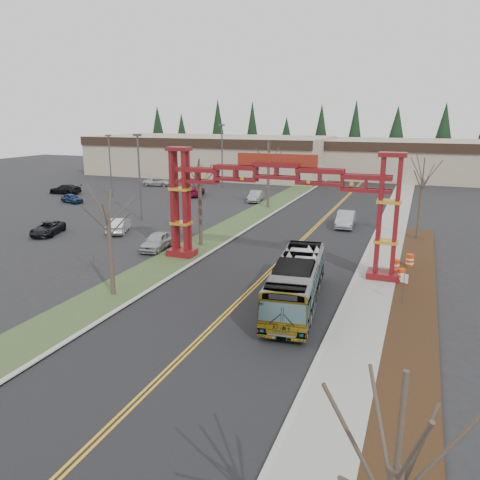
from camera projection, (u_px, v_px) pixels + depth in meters
The scene contains 35 objects.
ground at pixel (148, 390), 19.69m from camera, with size 200.00×200.00×0.00m, color black.
road at pixel (298, 244), 42.21m from camera, with size 12.00×110.00×0.02m, color black.
lane_line_left at pixel (296, 244), 42.25m from camera, with size 0.12×100.00×0.01m, color gold.
lane_line_right at pixel (299, 244), 42.17m from camera, with size 0.12×100.00×0.01m, color gold.
curb_right at pixel (367, 251), 40.03m from camera, with size 0.30×110.00×0.15m, color #A8A7A2.
sidewalk_right at pixel (385, 252), 39.53m from camera, with size 2.60×110.00×0.14m, color gray.
landscape_strip at pixel (412, 330), 25.10m from camera, with size 2.60×50.00×0.12m, color black.
grass_median at pixel (217, 236), 45.02m from camera, with size 4.00×110.00×0.08m, color #394C26.
curb_left at pixel (235, 238), 44.36m from camera, with size 0.30×110.00×0.15m, color #A8A7A2.
gateway_arch at pixel (276, 190), 34.39m from camera, with size 18.20×1.60×8.90m.
retail_building_west at pixel (212, 155), 94.11m from camera, with size 46.00×22.30×7.50m.
retail_building_east at pixel (424, 159), 87.32m from camera, with size 38.00×20.30×7.00m.
conifer_treeline at pixel (378, 140), 100.85m from camera, with size 116.10×5.60×13.00m.
transit_bus at pixel (296, 283), 28.12m from camera, with size 2.51×10.75×2.99m, color #B1B5B9.
silver_sedan at pixel (346, 219), 48.87m from camera, with size 1.74×4.99×1.65m, color #A5A8AD.
parked_car_near_a at pixel (157, 241), 40.54m from camera, with size 1.75×4.35×1.48m, color #B1B4B9.
parked_car_near_b at pixel (119, 225), 46.48m from camera, with size 1.58×4.53×1.49m, color silver.
parked_car_near_c at pixel (47, 228), 45.65m from camera, with size 2.08×4.52×1.26m, color black.
parked_car_mid_a at pixel (196, 191), 68.30m from camera, with size 2.10×5.16×1.50m, color maroon.
parked_car_mid_b at pixel (72, 198), 62.61m from camera, with size 1.45×3.60×1.23m, color navy.
parked_car_far_a at pixel (256, 196), 63.67m from camera, with size 1.55×4.45×1.47m, color #929698.
parked_car_far_b at pixel (157, 182), 78.20m from camera, with size 2.14×4.64×1.29m, color silver.
parked_car_far_c at pixel (65, 189), 70.11m from camera, with size 2.02×4.97×1.44m, color black.
bare_tree_median_near at pixel (108, 219), 28.99m from camera, with size 3.09×3.09×7.08m.
bare_tree_median_mid at pixel (200, 184), 40.50m from camera, with size 3.29×3.29×7.72m.
bare_tree_median_far at pixel (269, 158), 57.80m from camera, with size 3.31×3.31×8.45m.
bare_tree_right_near at pixel (396, 471), 8.20m from camera, with size 2.93×2.93×7.09m.
bare_tree_right_far at pixel (423, 180), 42.65m from camera, with size 2.99×2.99×7.62m.
light_pole_near at pixel (139, 171), 50.91m from camera, with size 0.82×0.41×9.43m.
light_pole_mid at pixel (110, 161), 66.62m from camera, with size 0.76×0.38×8.78m.
light_pole_far at pixel (222, 152), 74.63m from camera, with size 0.87×0.44×10.09m.
street_sign at pixel (404, 283), 28.20m from camera, with size 0.43×0.22×2.03m.
barrel_south at pixel (401, 276), 32.40m from camera, with size 0.54×0.54×1.01m.
barrel_mid at pixel (395, 267), 34.17m from camera, with size 0.60×0.60×1.11m.
barrel_north at pixel (410, 261), 35.63m from camera, with size 0.57×0.57×1.06m.
Camera 1 is at (9.95, -14.83, 11.13)m, focal length 35.00 mm.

